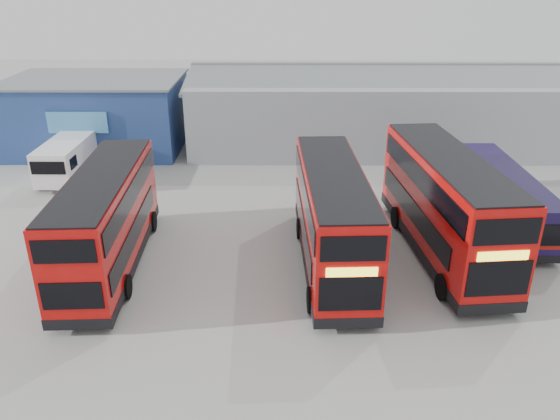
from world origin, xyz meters
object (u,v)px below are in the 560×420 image
(maintenance_shed, at_px, (395,107))
(panel_van, at_px, (66,158))
(single_decker_blue, at_px, (501,197))
(office_block, at_px, (98,113))
(double_decker_left, at_px, (107,222))
(double_decker_centre, at_px, (332,220))
(double_decker_right, at_px, (445,206))

(maintenance_shed, relative_size, panel_van, 5.43)
(maintenance_shed, distance_m, single_decker_blue, 15.12)
(office_block, distance_m, maintenance_shed, 22.09)
(double_decker_left, xyz_separation_m, double_decker_centre, (9.82, 0.21, 0.05))
(double_decker_left, bearing_deg, maintenance_shed, -132.08)
(maintenance_shed, xyz_separation_m, double_decker_left, (-16.17, -19.65, -0.42))
(panel_van, bearing_deg, single_decker_blue, -13.59)
(maintenance_shed, xyz_separation_m, double_decker_centre, (-6.35, -19.44, -0.37))
(double_decker_left, distance_m, double_decker_right, 15.11)
(double_decker_left, distance_m, double_decker_centre, 9.83)
(single_decker_blue, bearing_deg, double_decker_left, 14.77)
(double_decker_centre, relative_size, panel_van, 1.90)
(office_block, xyz_separation_m, panel_van, (-0.08, -6.60, -1.21))
(office_block, distance_m, double_decker_centre, 23.43)
(maintenance_shed, distance_m, double_decker_centre, 20.45)
(double_decker_centre, bearing_deg, office_block, 129.63)
(double_decker_centre, height_order, single_decker_blue, double_decker_centre)
(single_decker_blue, distance_m, panel_van, 25.71)
(double_decker_left, relative_size, double_decker_centre, 0.98)
(double_decker_centre, relative_size, single_decker_blue, 1.05)
(office_block, relative_size, maintenance_shed, 0.40)
(double_decker_centre, bearing_deg, panel_van, 143.16)
(single_decker_blue, bearing_deg, double_decker_right, 41.36)
(maintenance_shed, bearing_deg, double_decker_left, -129.46)
(office_block, relative_size, double_decker_right, 1.08)
(maintenance_shed, distance_m, double_decker_left, 25.45)
(double_decker_left, bearing_deg, double_decker_right, -177.34)
(maintenance_shed, xyz_separation_m, panel_van, (-22.08, -8.61, -1.24))
(office_block, xyz_separation_m, double_decker_right, (20.87, -16.25, -0.22))
(office_block, distance_m, single_decker_blue, 27.99)
(office_block, xyz_separation_m, single_decker_blue, (24.87, -12.79, -1.21))
(office_block, height_order, single_decker_blue, office_block)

